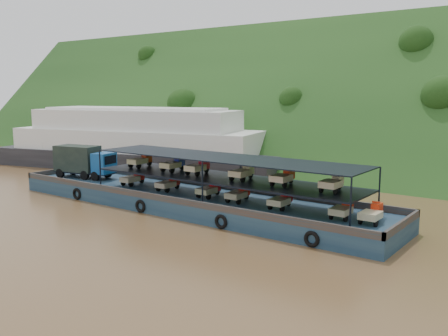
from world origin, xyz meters
The scene contains 4 objects.
ground centered at (0.00, 0.00, 0.00)m, with size 160.00×160.00×0.00m, color brown.
hillside centered at (0.00, 36.00, 0.00)m, with size 140.00×28.00×28.00m, color #173714.
cargo_barge centered at (-4.49, 0.42, 1.08)m, with size 35.00×7.18×4.54m.
passenger_ferry centered at (-23.36, 13.29, 3.27)m, with size 38.44×18.19×7.55m.
Camera 1 is at (22.55, -30.24, 9.62)m, focal length 40.00 mm.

